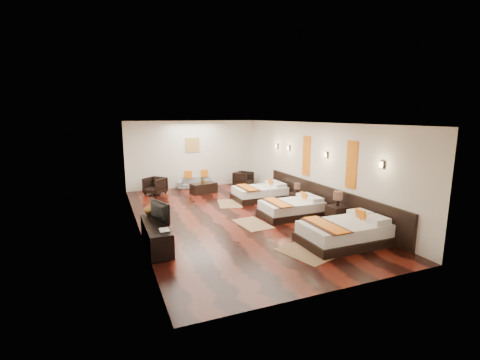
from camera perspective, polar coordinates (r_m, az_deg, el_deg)
name	(u,v)px	position (r m, az deg, el deg)	size (l,w,h in m)	color
floor	(233,217)	(10.25, -1.18, -6.24)	(5.50, 9.50, 0.01)	black
ceiling	(233,123)	(9.80, -1.24, 9.61)	(5.50, 9.50, 0.01)	white
back_wall	(193,154)	(14.42, -8.03, 4.34)	(5.50, 0.01, 2.80)	silver
left_wall	(136,178)	(9.32, -17.19, 0.39)	(0.01, 9.50, 2.80)	silver
right_wall	(312,166)	(11.20, 12.04, 2.34)	(0.01, 9.50, 2.80)	silver
headboard_panel	(324,200)	(10.73, 14.06, -3.30)	(0.08, 6.60, 0.90)	black
bed_near	(345,232)	(8.51, 17.28, -8.46)	(2.08, 1.31, 0.79)	black
bed_mid	(292,208)	(10.38, 8.82, -4.75)	(1.86, 1.17, 0.71)	black
bed_far	(260,193)	(12.28, 3.46, -2.16)	(1.90, 1.20, 0.73)	black
nightstand_a	(337,213)	(9.86, 16.08, -5.35)	(0.48, 0.48, 0.95)	black
nightstand_b	(297,198)	(11.54, 9.61, -3.02)	(0.40, 0.40, 0.79)	black
jute_mat_near	(304,253)	(7.79, 10.75, -12.08)	(0.75, 1.20, 0.01)	olive
jute_mat_mid	(253,224)	(9.60, 2.13, -7.42)	(0.75, 1.20, 0.01)	olive
jute_mat_far	(230,204)	(11.72, -1.78, -4.01)	(0.75, 1.20, 0.01)	olive
tv_console	(156,235)	(8.18, -13.98, -9.06)	(0.50, 1.80, 0.55)	black
tv	(157,212)	(8.14, -13.93, -5.27)	(0.87, 0.11, 0.50)	black
book	(159,231)	(7.58, -13.47, -8.34)	(0.21, 0.28, 0.03)	black
figurine	(151,208)	(8.77, -14.86, -4.66)	(0.33, 0.33, 0.35)	brown
sofa	(197,183)	(14.33, -7.34, -0.43)	(1.56, 0.61, 0.46)	slate
armchair_left	(155,186)	(13.49, -14.17, -0.94)	(0.70, 0.72, 0.66)	black
armchair_right	(243,179)	(14.46, 0.58, 0.15)	(0.69, 0.71, 0.65)	black
coffee_table	(204,188)	(13.34, -6.17, -1.36)	(1.00, 0.50, 0.40)	black
table_plant	(203,180)	(13.25, -6.30, 0.04)	(0.25, 0.22, 0.28)	#2A521B
orange_panel_a	(352,165)	(9.66, 18.35, 2.48)	(0.04, 0.40, 1.30)	#D86014
orange_panel_b	(306,156)	(11.40, 11.17, 4.04)	(0.04, 0.40, 1.30)	#D86014
sconce_near	(382,165)	(8.82, 22.90, 2.41)	(0.07, 0.12, 0.18)	black
sconce_mid	(326,155)	(10.47, 14.39, 4.14)	(0.07, 0.12, 0.18)	black
sconce_far	(289,148)	(12.30, 8.28, 5.33)	(0.07, 0.12, 0.18)	black
sconce_lounge	(277,146)	(13.08, 6.27, 5.70)	(0.07, 0.12, 0.18)	black
gold_artwork	(192,145)	(14.36, -8.06, 5.92)	(0.60, 0.04, 0.60)	#AD873F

